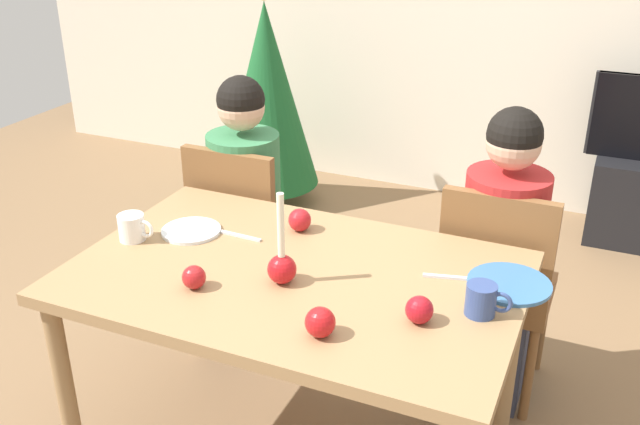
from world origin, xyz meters
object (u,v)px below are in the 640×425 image
at_px(apple_by_right_mug, 300,220).
at_px(apple_far_edge, 419,310).
at_px(person_right_child, 499,264).
at_px(apple_by_left_plate, 194,277).
at_px(plate_left, 191,231).
at_px(apple_near_candle, 320,322).
at_px(dining_table, 295,295).
at_px(chair_right, 496,282).
at_px(chair_left, 243,231).
at_px(mug_right, 482,300).
at_px(candle_centerpiece, 282,264).
at_px(plate_right, 509,284).
at_px(christmas_tree, 267,96).
at_px(mug_left, 132,227).
at_px(person_left_child, 246,215).

xyz_separation_m(apple_by_right_mug, apple_far_edge, (0.54, -0.39, -0.00)).
distance_m(person_right_child, apple_by_left_plate, 1.16).
relative_size(plate_left, apple_by_right_mug, 2.56).
relative_size(apple_near_candle, apple_by_right_mug, 1.04).
height_order(dining_table, chair_right, chair_right).
distance_m(chair_left, mug_right, 1.31).
height_order(dining_table, mug_right, mug_right).
height_order(candle_centerpiece, plate_right, candle_centerpiece).
relative_size(christmas_tree, mug_right, 10.11).
bearing_deg(apple_by_right_mug, christmas_tree, 120.88).
bearing_deg(apple_near_candle, person_right_child, 70.74).
bearing_deg(chair_left, apple_by_right_mug, -38.19).
bearing_deg(christmas_tree, plate_right, -45.31).
distance_m(plate_left, mug_left, 0.20).
distance_m(person_right_child, plate_right, 0.50).
xyz_separation_m(dining_table, apple_by_right_mug, (-0.11, 0.27, 0.12)).
xyz_separation_m(chair_left, apple_by_left_plate, (0.30, -0.81, 0.27)).
distance_m(person_left_child, apple_by_right_mug, 0.60).
bearing_deg(person_left_child, plate_left, -80.87).
relative_size(dining_table, candle_centerpiece, 4.74).
bearing_deg(christmas_tree, apple_near_candle, -59.35).
height_order(mug_left, mug_right, mug_right).
bearing_deg(chair_right, plate_right, -77.06).
xyz_separation_m(christmas_tree, mug_right, (1.69, -1.95, 0.10)).
xyz_separation_m(chair_right, apple_far_edge, (-0.10, -0.72, 0.28)).
relative_size(dining_table, plate_right, 5.54).
relative_size(apple_near_candle, apple_far_edge, 1.06).
height_order(dining_table, plate_right, plate_right).
bearing_deg(apple_far_edge, apple_by_right_mug, 144.61).
height_order(chair_left, apple_by_left_plate, chair_left).
relative_size(plate_right, apple_far_edge, 3.20).
distance_m(chair_left, plate_left, 0.56).
distance_m(person_right_child, candle_centerpiece, 0.93).
distance_m(plate_right, apple_by_right_mug, 0.75).
bearing_deg(apple_far_edge, chair_left, 143.35).
height_order(apple_near_candle, apple_far_edge, apple_near_candle).
height_order(christmas_tree, apple_far_edge, christmas_tree).
relative_size(plate_left, mug_right, 1.57).
bearing_deg(christmas_tree, chair_left, -66.79).
height_order(chair_left, mug_left, chair_left).
bearing_deg(person_right_child, mug_right, -85.45).
distance_m(dining_table, apple_by_right_mug, 0.32).
xyz_separation_m(chair_right, plate_left, (-0.98, -0.50, 0.24)).
distance_m(apple_near_candle, apple_by_left_plate, 0.45).
bearing_deg(christmas_tree, apple_by_left_plate, -67.88).
height_order(apple_by_left_plate, apple_far_edge, apple_far_edge).
xyz_separation_m(person_right_child, candle_centerpiece, (-0.54, -0.71, 0.24)).
bearing_deg(apple_by_left_plate, dining_table, 41.39).
height_order(dining_table, plate_left, plate_left).
relative_size(plate_right, apple_by_right_mug, 3.14).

